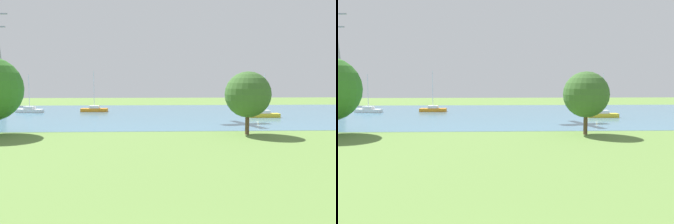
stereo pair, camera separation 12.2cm
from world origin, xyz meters
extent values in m
plane|color=olive|center=(0.00, 22.00, 0.00)|extent=(160.00, 160.00, 0.00)
cube|color=teal|center=(0.00, 50.00, 0.01)|extent=(140.00, 40.00, 0.02)
cube|color=white|center=(-21.54, 53.59, 0.32)|extent=(5.02, 2.60, 0.60)
cube|color=white|center=(-21.54, 53.59, 0.87)|extent=(2.01, 1.50, 0.50)
cylinder|color=silver|center=(-21.54, 53.59, 3.71)|extent=(0.10, 0.10, 6.17)
cube|color=yellow|center=(17.64, 44.09, 0.32)|extent=(4.82, 1.56, 0.60)
cube|color=white|center=(17.64, 44.09, 0.87)|extent=(1.81, 1.12, 0.50)
cylinder|color=silver|center=(17.64, 44.09, 3.73)|extent=(0.10, 0.10, 6.22)
cube|color=orange|center=(-10.31, 54.69, 0.32)|extent=(4.83, 1.60, 0.60)
cube|color=white|center=(-10.31, 54.69, 0.87)|extent=(1.82, 1.14, 0.50)
cylinder|color=silver|center=(-10.31, 54.69, 4.02)|extent=(0.10, 0.10, 6.80)
cylinder|color=brown|center=(10.55, 27.59, 1.29)|extent=(0.44, 0.44, 2.59)
sphere|color=#38612A|center=(10.55, 27.59, 4.31)|extent=(4.92, 4.92, 4.92)
camera|label=1|loc=(0.44, -9.26, 5.94)|focal=37.35mm
camera|label=2|loc=(0.57, -9.26, 5.94)|focal=37.35mm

